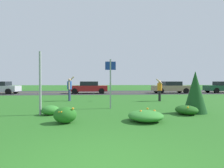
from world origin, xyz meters
TOP-DOWN VIEW (x-y plane):
  - ground_plane at (0.00, 10.54)m, footprint 120.00×120.00m
  - highway_strip at (0.00, 21.08)m, footprint 120.00×9.11m
  - highway_center_stripe at (0.00, 21.08)m, footprint 120.00×0.16m
  - daylily_clump_front_center at (-1.17, 3.52)m, footprint 0.79×0.66m
  - daylily_clump_front_right at (-2.08, 5.14)m, footprint 0.75×0.66m
  - daylily_clump_mid_left at (1.69, 3.60)m, footprint 1.28×1.23m
  - daylily_clump_near_camera at (3.84, 4.80)m, footprint 0.95×1.00m
  - sign_post_near_path at (-2.52, 5.17)m, footprint 0.07×0.10m
  - sign_post_by_roadside at (0.62, 6.78)m, footprint 0.56×0.10m
  - evergreen_shrub_side at (4.44, 5.17)m, footprint 1.03×1.03m
  - person_thrower_blue_shirt at (-2.17, 10.78)m, footprint 0.51×0.50m
  - person_catcher_orange_shirt at (4.49, 10.15)m, footprint 0.50×0.50m
  - frisbee_lime at (0.87, 10.45)m, footprint 0.25×0.24m
  - car_dark_green_leftmost at (15.97, 19.03)m, footprint 4.50×2.00m
  - car_tan_center_left at (9.01, 19.03)m, footprint 4.50×2.00m
  - car_red_center_right at (-1.19, 19.03)m, footprint 4.50×2.00m

SIDE VIEW (x-z plane):
  - ground_plane at x=0.00m, z-range 0.00..0.00m
  - highway_strip at x=0.00m, z-range 0.00..0.01m
  - highway_center_stripe at x=0.00m, z-range 0.01..0.01m
  - daylily_clump_mid_left at x=1.69m, z-range -0.01..0.41m
  - daylily_clump_near_camera at x=3.84m, z-range -0.01..0.40m
  - daylily_clump_front_right at x=-2.08m, z-range 0.00..0.41m
  - daylily_clump_front_center at x=-1.17m, z-range 0.00..0.57m
  - car_dark_green_leftmost at x=15.97m, z-range 0.01..1.46m
  - car_tan_center_left at x=9.01m, z-range 0.01..1.46m
  - car_red_center_right at x=-1.19m, z-range 0.01..1.46m
  - person_catcher_orange_shirt at x=4.49m, z-range 0.09..1.75m
  - evergreen_shrub_side at x=4.44m, z-range 0.00..1.93m
  - person_thrower_blue_shirt at x=-2.17m, z-range 0.08..1.93m
  - frisbee_lime at x=0.87m, z-range 1.25..1.31m
  - sign_post_near_path at x=-2.52m, z-range 0.00..2.74m
  - sign_post_by_roadside at x=0.62m, z-range 0.28..2.91m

